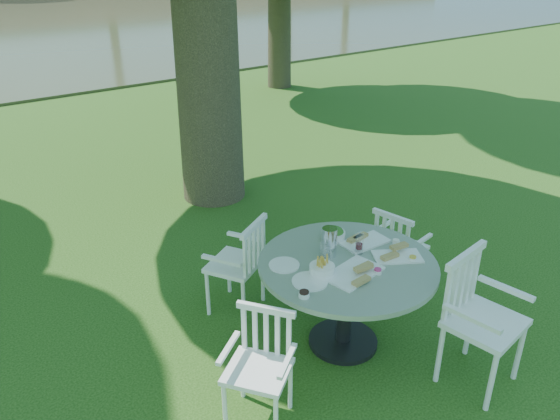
{
  "coord_description": "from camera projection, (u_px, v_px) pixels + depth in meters",
  "views": [
    {
      "loc": [
        -2.63,
        -3.21,
        2.91
      ],
      "look_at": [
        0.0,
        0.2,
        0.85
      ],
      "focal_mm": 35.0,
      "sensor_mm": 36.0,
      "label": 1
    }
  ],
  "objects": [
    {
      "name": "tableware",
      "position": [
        339.0,
        254.0,
        4.16
      ],
      "size": [
        1.16,
        0.81,
        0.23
      ],
      "color": "white",
      "rests_on": "table"
    },
    {
      "name": "chair_nw",
      "position": [
        244.0,
        260.0,
        4.66
      ],
      "size": [
        0.59,
        0.58,
        0.88
      ],
      "rotation": [
        0.0,
        0.0,
        -2.64
      ],
      "color": "white",
      "rests_on": "ground"
    },
    {
      "name": "table",
      "position": [
        347.0,
        279.0,
        4.2
      ],
      "size": [
        1.36,
        1.36,
        0.77
      ],
      "color": "black",
      "rests_on": "ground"
    },
    {
      "name": "chair_sw",
      "position": [
        262.0,
        356.0,
        3.62
      ],
      "size": [
        0.54,
        0.55,
        0.8
      ],
      "rotation": [
        0.0,
        0.0,
        -0.97
      ],
      "color": "white",
      "rests_on": "ground"
    },
    {
      "name": "chair_se",
      "position": [
        474.0,
        309.0,
        3.9
      ],
      "size": [
        0.56,
        0.53,
        1.0
      ],
      "rotation": [
        0.0,
        0.0,
        0.12
      ],
      "color": "white",
      "rests_on": "ground"
    },
    {
      "name": "chair_ne",
      "position": [
        396.0,
        245.0,
        4.97
      ],
      "size": [
        0.45,
        0.47,
        0.81
      ],
      "rotation": [
        0.0,
        0.0,
        -4.55
      ],
      "color": "white",
      "rests_on": "ground"
    },
    {
      "name": "ground",
      "position": [
        293.0,
        301.0,
        5.0
      ],
      "size": [
        140.0,
        140.0,
        0.0
      ],
      "primitive_type": "plane",
      "color": "#163B0C",
      "rests_on": "ground"
    }
  ]
}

